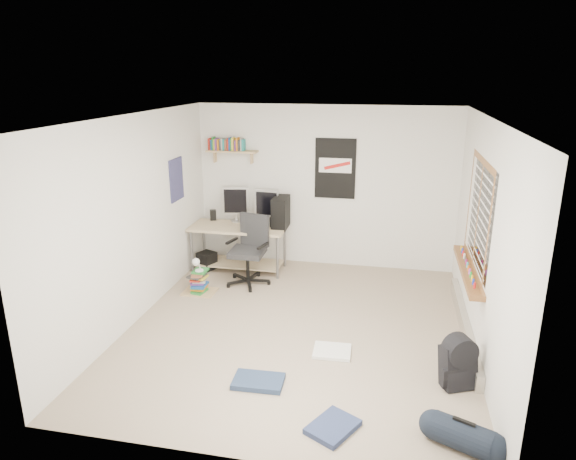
% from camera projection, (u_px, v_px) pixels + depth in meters
% --- Properties ---
extents(floor, '(4.00, 4.50, 0.01)m').
position_uv_depth(floor, '(298.00, 328.00, 6.20)').
color(floor, gray).
rests_on(floor, ground).
extents(ceiling, '(4.00, 4.50, 0.01)m').
position_uv_depth(ceiling, '(299.00, 117.00, 5.45)').
color(ceiling, white).
rests_on(ceiling, ground).
extents(back_wall, '(4.00, 0.01, 2.50)m').
position_uv_depth(back_wall, '(325.00, 187.00, 7.93)').
color(back_wall, silver).
rests_on(back_wall, ground).
extents(left_wall, '(0.01, 4.50, 2.50)m').
position_uv_depth(left_wall, '(136.00, 219.00, 6.21)').
color(left_wall, silver).
rests_on(left_wall, ground).
extents(right_wall, '(0.01, 4.50, 2.50)m').
position_uv_depth(right_wall, '(484.00, 241.00, 5.44)').
color(right_wall, silver).
rests_on(right_wall, ground).
extents(desk, '(1.58, 0.99, 0.67)m').
position_uv_depth(desk, '(239.00, 247.00, 7.94)').
color(desk, tan).
rests_on(desk, floor).
extents(monitor_left, '(0.40, 0.17, 0.43)m').
position_uv_depth(monitor_left, '(236.00, 210.00, 8.05)').
color(monitor_left, '#A0A0A5').
rests_on(monitor_left, desk).
extents(monitor_right, '(0.38, 0.12, 0.41)m').
position_uv_depth(monitor_right, '(267.00, 213.00, 7.95)').
color(monitor_right, '#B0B0B5').
rests_on(monitor_right, desk).
extents(pc_tower, '(0.23, 0.47, 0.48)m').
position_uv_depth(pc_tower, '(281.00, 213.00, 7.81)').
color(pc_tower, black).
rests_on(pc_tower, desk).
extents(keyboard, '(0.45, 0.27, 0.02)m').
position_uv_depth(keyboard, '(227.00, 225.00, 7.98)').
color(keyboard, black).
rests_on(keyboard, desk).
extents(speaker_left, '(0.12, 0.12, 0.19)m').
position_uv_depth(speaker_left, '(213.00, 216.00, 8.16)').
color(speaker_left, black).
rests_on(speaker_left, desk).
extents(speaker_right, '(0.11, 0.11, 0.17)m').
position_uv_depth(speaker_right, '(272.00, 223.00, 7.81)').
color(speaker_right, black).
rests_on(speaker_right, desk).
extents(office_chair, '(0.80, 0.80, 1.01)m').
position_uv_depth(office_chair, '(247.00, 252.00, 7.35)').
color(office_chair, '#242527').
rests_on(office_chair, floor).
extents(wall_shelf, '(0.80, 0.22, 0.24)m').
position_uv_depth(wall_shelf, '(232.00, 151.00, 7.95)').
color(wall_shelf, tan).
rests_on(wall_shelf, back_wall).
extents(poster_back_wall, '(0.62, 0.03, 0.92)m').
position_uv_depth(poster_back_wall, '(335.00, 169.00, 7.79)').
color(poster_back_wall, black).
rests_on(poster_back_wall, back_wall).
extents(poster_left_wall, '(0.02, 0.42, 0.60)m').
position_uv_depth(poster_left_wall, '(176.00, 180.00, 7.26)').
color(poster_left_wall, navy).
rests_on(poster_left_wall, left_wall).
extents(window, '(0.10, 1.50, 1.26)m').
position_uv_depth(window, '(477.00, 215.00, 5.67)').
color(window, brown).
rests_on(window, right_wall).
extents(baseboard_heater, '(0.08, 2.50, 0.18)m').
position_uv_depth(baseboard_heater, '(465.00, 325.00, 6.07)').
color(baseboard_heater, '#B7B2A8').
rests_on(baseboard_heater, floor).
extents(backpack, '(0.40, 0.37, 0.43)m').
position_uv_depth(backpack, '(458.00, 367.00, 5.02)').
color(backpack, black).
rests_on(backpack, floor).
extents(duffel_bag, '(0.33, 0.33, 0.49)m').
position_uv_depth(duffel_bag, '(463.00, 434.00, 4.18)').
color(duffel_bag, black).
rests_on(duffel_bag, floor).
extents(tshirt, '(0.42, 0.36, 0.04)m').
position_uv_depth(tshirt, '(332.00, 351.00, 5.64)').
color(tshirt, silver).
rests_on(tshirt, floor).
extents(jeans_a, '(0.51, 0.33, 0.05)m').
position_uv_depth(jeans_a, '(258.00, 381.00, 5.08)').
color(jeans_a, '#21304C').
rests_on(jeans_a, floor).
extents(jeans_b, '(0.50, 0.54, 0.05)m').
position_uv_depth(jeans_b, '(333.00, 427.00, 4.43)').
color(jeans_b, navy).
rests_on(jeans_b, floor).
extents(book_stack, '(0.43, 0.35, 0.29)m').
position_uv_depth(book_stack, '(199.00, 282.00, 7.15)').
color(book_stack, olive).
rests_on(book_stack, floor).
extents(desk_lamp, '(0.16, 0.22, 0.19)m').
position_uv_depth(desk_lamp, '(199.00, 268.00, 7.06)').
color(desk_lamp, white).
rests_on(desk_lamp, book_stack).
extents(subwoofer, '(0.32, 0.32, 0.27)m').
position_uv_depth(subwoofer, '(207.00, 261.00, 8.00)').
color(subwoofer, black).
rests_on(subwoofer, floor).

